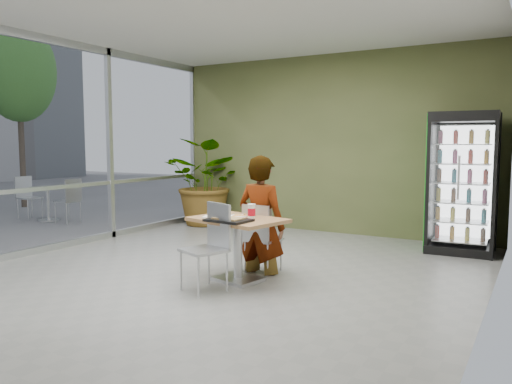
# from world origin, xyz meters

# --- Properties ---
(ground) EXTENTS (7.00, 7.00, 0.00)m
(ground) POSITION_xyz_m (0.00, 0.00, 0.00)
(ground) COLOR slate
(ground) RESTS_ON ground
(room_envelope) EXTENTS (6.00, 7.00, 3.20)m
(room_envelope) POSITION_xyz_m (0.00, 0.00, 1.60)
(room_envelope) COLOR beige
(room_envelope) RESTS_ON ground
(storefront_frame) EXTENTS (0.10, 7.00, 3.20)m
(storefront_frame) POSITION_xyz_m (-3.00, 0.00, 1.60)
(storefront_frame) COLOR #B5B7BA
(storefront_frame) RESTS_ON ground
(dining_table) EXTENTS (1.18, 0.94, 0.75)m
(dining_table) POSITION_xyz_m (0.35, -0.08, 0.54)
(dining_table) COLOR #A37646
(dining_table) RESTS_ON ground
(chair_far) EXTENTS (0.40, 0.41, 0.87)m
(chair_far) POSITION_xyz_m (0.40, 0.35, 0.51)
(chair_far) COLOR #B5B7BA
(chair_far) RESTS_ON ground
(chair_near) EXTENTS (0.55, 0.56, 0.96)m
(chair_near) POSITION_xyz_m (0.28, -0.52, 0.56)
(chair_near) COLOR #B5B7BA
(chair_near) RESTS_ON ground
(seated_woman) EXTENTS (0.68, 0.46, 1.77)m
(seated_woman) POSITION_xyz_m (0.40, 0.39, 0.59)
(seated_woman) COLOR black
(seated_woman) RESTS_ON ground
(pizza_plate) EXTENTS (0.28, 0.28, 0.03)m
(pizza_plate) POSITION_xyz_m (0.29, 0.03, 0.77)
(pizza_plate) COLOR white
(pizza_plate) RESTS_ON dining_table
(soda_cup) EXTENTS (0.09, 0.09, 0.17)m
(soda_cup) POSITION_xyz_m (0.49, -0.01, 0.83)
(soda_cup) COLOR white
(soda_cup) RESTS_ON dining_table
(napkin_stack) EXTENTS (0.20, 0.20, 0.02)m
(napkin_stack) POSITION_xyz_m (0.07, -0.24, 0.76)
(napkin_stack) COLOR white
(napkin_stack) RESTS_ON dining_table
(cafeteria_tray) EXTENTS (0.51, 0.39, 0.03)m
(cafeteria_tray) POSITION_xyz_m (0.39, -0.34, 0.76)
(cafeteria_tray) COLOR black
(cafeteria_tray) RESTS_ON dining_table
(beverage_fridge) EXTENTS (0.98, 0.77, 2.07)m
(beverage_fridge) POSITION_xyz_m (2.39, 2.87, 1.04)
(beverage_fridge) COLOR black
(beverage_fridge) RESTS_ON ground
(potted_plant) EXTENTS (1.63, 1.44, 1.71)m
(potted_plant) POSITION_xyz_m (-2.30, 3.04, 0.85)
(potted_plant) COLOR #396729
(potted_plant) RESTS_ON ground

